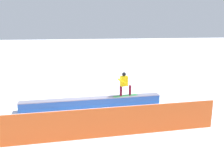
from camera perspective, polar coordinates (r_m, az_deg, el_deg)
The scene contains 4 objects.
ground_plane at distance 14.01m, azimuth -4.52°, elevation -5.22°, with size 120.00×120.00×0.00m, color white.
grind_box at distance 13.93m, azimuth -4.54°, elevation -4.29°, with size 7.77×0.88×0.53m.
snowboarder at distance 14.00m, azimuth 2.81°, elevation 0.15°, with size 1.46×0.59×1.36m.
safety_fence at distance 10.20m, azimuth -2.54°, elevation -8.86°, with size 9.97×0.06×1.25m, color orange.
Camera 1 is at (1.16, 13.20, 4.54)m, focal length 40.22 mm.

